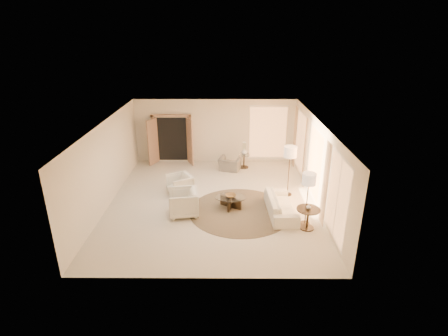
{
  "coord_description": "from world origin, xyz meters",
  "views": [
    {
      "loc": [
        0.47,
        -10.8,
        5.58
      ],
      "look_at": [
        0.4,
        0.4,
        1.1
      ],
      "focal_mm": 28.0,
      "sensor_mm": 36.0,
      "label": 1
    }
  ],
  "objects_px": {
    "armchair_left": "(180,184)",
    "armchair_right": "(183,201)",
    "end_vase": "(309,207)",
    "floor_lamp_near": "(290,154)",
    "side_table": "(244,160)",
    "accent_chair": "(230,162)",
    "side_vase": "(244,152)",
    "sofa": "(281,205)",
    "end_table": "(308,215)",
    "floor_lamp_far": "(309,181)",
    "coffee_table": "(231,201)",
    "bowl": "(231,196)"
  },
  "relations": [
    {
      "from": "side_vase",
      "to": "sofa",
      "type": "bearing_deg",
      "value": -76.07
    },
    {
      "from": "coffee_table",
      "to": "floor_lamp_near",
      "type": "distance_m",
      "value": 2.63
    },
    {
      "from": "armchair_right",
      "to": "side_table",
      "type": "relative_size",
      "value": 1.54
    },
    {
      "from": "side_table",
      "to": "end_vase",
      "type": "xyz_separation_m",
      "value": [
        1.66,
        -4.93,
        0.36
      ]
    },
    {
      "from": "floor_lamp_near",
      "to": "end_vase",
      "type": "distance_m",
      "value": 2.44
    },
    {
      "from": "armchair_left",
      "to": "accent_chair",
      "type": "height_order",
      "value": "armchair_left"
    },
    {
      "from": "armchair_left",
      "to": "side_table",
      "type": "xyz_separation_m",
      "value": [
        2.43,
        2.63,
        -0.05
      ]
    },
    {
      "from": "side_table",
      "to": "end_vase",
      "type": "relative_size",
      "value": 3.91
    },
    {
      "from": "coffee_table",
      "to": "armchair_right",
      "type": "bearing_deg",
      "value": -162.61
    },
    {
      "from": "end_table",
      "to": "floor_lamp_near",
      "type": "bearing_deg",
      "value": 95.28
    },
    {
      "from": "armchair_right",
      "to": "side_table",
      "type": "xyz_separation_m",
      "value": [
        2.13,
        4.1,
        -0.1
      ]
    },
    {
      "from": "armchair_right",
      "to": "end_table",
      "type": "bearing_deg",
      "value": 69.27
    },
    {
      "from": "accent_chair",
      "to": "coffee_table",
      "type": "relative_size",
      "value": 0.61
    },
    {
      "from": "accent_chair",
      "to": "side_table",
      "type": "height_order",
      "value": "accent_chair"
    },
    {
      "from": "armchair_left",
      "to": "side_table",
      "type": "distance_m",
      "value": 3.58
    },
    {
      "from": "armchair_left",
      "to": "armchair_right",
      "type": "relative_size",
      "value": 0.88
    },
    {
      "from": "floor_lamp_near",
      "to": "floor_lamp_far",
      "type": "bearing_deg",
      "value": -84.04
    },
    {
      "from": "armchair_left",
      "to": "end_vase",
      "type": "distance_m",
      "value": 4.7
    },
    {
      "from": "armchair_right",
      "to": "side_table",
      "type": "distance_m",
      "value": 4.62
    },
    {
      "from": "floor_lamp_near",
      "to": "end_table",
      "type": "bearing_deg",
      "value": -84.72
    },
    {
      "from": "sofa",
      "to": "side_vase",
      "type": "distance_m",
      "value": 4.17
    },
    {
      "from": "end_table",
      "to": "bowl",
      "type": "distance_m",
      "value": 2.62
    },
    {
      "from": "floor_lamp_near",
      "to": "bowl",
      "type": "distance_m",
      "value": 2.54
    },
    {
      "from": "armchair_left",
      "to": "side_vase",
      "type": "relative_size",
      "value": 3.1
    },
    {
      "from": "armchair_left",
      "to": "coffee_table",
      "type": "relative_size",
      "value": 0.59
    },
    {
      "from": "accent_chair",
      "to": "side_vase",
      "type": "height_order",
      "value": "side_vase"
    },
    {
      "from": "coffee_table",
      "to": "sofa",
      "type": "bearing_deg",
      "value": -14.07
    },
    {
      "from": "floor_lamp_near",
      "to": "floor_lamp_far",
      "type": "distance_m",
      "value": 2.04
    },
    {
      "from": "armchair_right",
      "to": "floor_lamp_near",
      "type": "xyz_separation_m",
      "value": [
        3.58,
        1.46,
        1.09
      ]
    },
    {
      "from": "end_table",
      "to": "side_vase",
      "type": "relative_size",
      "value": 2.63
    },
    {
      "from": "sofa",
      "to": "accent_chair",
      "type": "distance_m",
      "value": 4.07
    },
    {
      "from": "accent_chair",
      "to": "floor_lamp_far",
      "type": "xyz_separation_m",
      "value": [
        2.27,
        -4.37,
        1.05
      ]
    },
    {
      "from": "coffee_table",
      "to": "side_vase",
      "type": "height_order",
      "value": "side_vase"
    },
    {
      "from": "armchair_left",
      "to": "end_table",
      "type": "relative_size",
      "value": 1.18
    },
    {
      "from": "sofa",
      "to": "armchair_right",
      "type": "xyz_separation_m",
      "value": [
        -3.13,
        -0.07,
        0.17
      ]
    },
    {
      "from": "coffee_table",
      "to": "floor_lamp_near",
      "type": "height_order",
      "value": "floor_lamp_near"
    },
    {
      "from": "accent_chair",
      "to": "side_vase",
      "type": "relative_size",
      "value": 3.23
    },
    {
      "from": "floor_lamp_near",
      "to": "side_vase",
      "type": "distance_m",
      "value": 3.13
    },
    {
      "from": "sofa",
      "to": "floor_lamp_far",
      "type": "height_order",
      "value": "floor_lamp_far"
    },
    {
      "from": "sofa",
      "to": "floor_lamp_far",
      "type": "bearing_deg",
      "value": -136.62
    },
    {
      "from": "end_vase",
      "to": "floor_lamp_near",
      "type": "bearing_deg",
      "value": 95.28
    },
    {
      "from": "armchair_left",
      "to": "coffee_table",
      "type": "bearing_deg",
      "value": 31.57
    },
    {
      "from": "side_table",
      "to": "side_vase",
      "type": "height_order",
      "value": "side_vase"
    },
    {
      "from": "side_vase",
      "to": "accent_chair",
      "type": "bearing_deg",
      "value": -154.16
    },
    {
      "from": "sofa",
      "to": "end_vase",
      "type": "xyz_separation_m",
      "value": [
        0.66,
        -0.9,
        0.43
      ]
    },
    {
      "from": "end_table",
      "to": "floor_lamp_near",
      "type": "height_order",
      "value": "floor_lamp_near"
    },
    {
      "from": "end_vase",
      "to": "end_table",
      "type": "bearing_deg",
      "value": 0.0
    },
    {
      "from": "sofa",
      "to": "floor_lamp_near",
      "type": "bearing_deg",
      "value": -20.45
    },
    {
      "from": "sofa",
      "to": "floor_lamp_near",
      "type": "relative_size",
      "value": 1.12
    },
    {
      "from": "sofa",
      "to": "coffee_table",
      "type": "xyz_separation_m",
      "value": [
        -1.61,
        0.4,
        -0.05
      ]
    }
  ]
}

